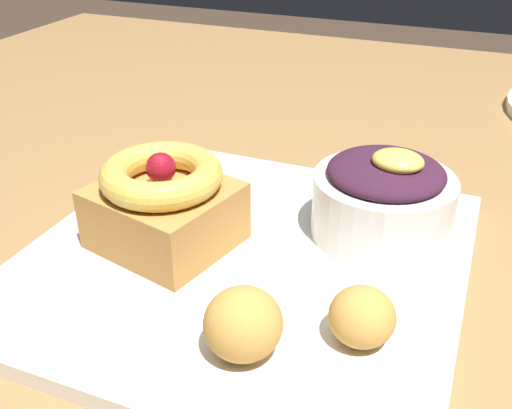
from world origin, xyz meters
name	(u,v)px	position (x,y,z in m)	size (l,w,h in m)	color
dining_table	(315,295)	(0.00, 0.00, 0.64)	(1.29, 1.13, 0.73)	olive
front_plate	(245,260)	(-0.03, -0.09, 0.74)	(0.29, 0.29, 0.01)	white
cake_slice	(164,203)	(-0.08, -0.10, 0.77)	(0.10, 0.10, 0.07)	#B77F3D
berry_ramekin	(383,197)	(0.05, -0.03, 0.77)	(0.10, 0.10, 0.07)	white
fritter_front	(362,317)	(0.07, -0.15, 0.76)	(0.04, 0.04, 0.03)	gold
fritter_middle	(243,324)	(0.01, -0.18, 0.76)	(0.04, 0.04, 0.04)	gold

